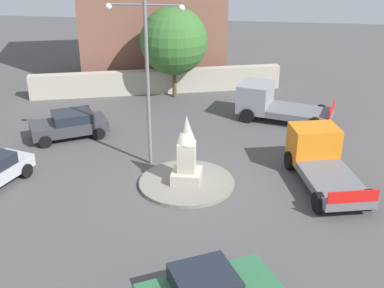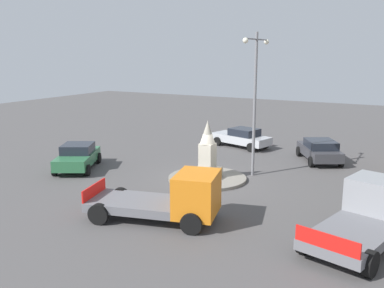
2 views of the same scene
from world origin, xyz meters
name	(u,v)px [view 1 (image 1 of 2)]	position (x,y,z in m)	size (l,w,h in m)	color
ground_plane	(187,184)	(0.00, 0.00, 0.00)	(80.00, 80.00, 0.00)	#4F4C4C
traffic_island	(187,183)	(0.00, 0.00, 0.08)	(4.18, 4.18, 0.16)	gray
monument	(187,154)	(0.00, 0.00, 1.45)	(1.26, 1.26, 3.06)	#B2AA99
streetlamp	(147,67)	(1.99, -1.81, 4.70)	(3.38, 0.28, 7.73)	slate
car_dark_grey_approaching	(70,124)	(6.87, -4.37, 0.74)	(4.29, 3.51, 1.39)	#38383D
truck_orange_passing	(321,158)	(-5.78, -1.36, 0.97)	(3.44, 5.62, 2.07)	orange
truck_grey_parked_left	(271,103)	(-3.72, -8.49, 0.98)	(5.66, 3.56, 2.05)	gray
stone_boundary_wall	(158,82)	(3.71, -12.37, 0.79)	(16.70, 0.70, 1.57)	#B2AA99
corner_building	(149,2)	(5.18, -17.28, 5.24)	(10.10, 7.25, 10.48)	brown
tree_near_wall	(174,41)	(2.47, -11.69, 3.69)	(4.28, 4.28, 5.84)	brown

